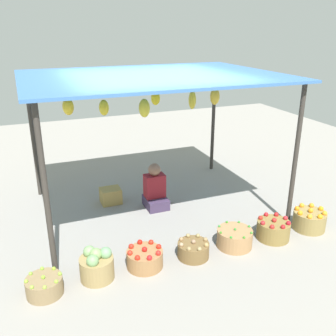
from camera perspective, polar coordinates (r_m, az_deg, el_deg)
name	(u,v)px	position (r m, az deg, el deg)	size (l,w,h in m)	color
ground_plane	(154,207)	(6.51, -2.08, -5.96)	(14.00, 14.00, 0.00)	gray
market_stall_structure	(152,84)	(5.88, -2.40, 12.61)	(3.86, 2.87, 2.24)	#38332D
vendor_person	(155,191)	(6.41, -1.97, -3.44)	(0.36, 0.44, 0.78)	#3D2F4B
basket_limes	(44,286)	(4.78, -18.23, -16.62)	(0.42, 0.42, 0.25)	#8B724D
basket_cabbages	(97,265)	(4.83, -10.76, -14.31)	(0.42, 0.42, 0.42)	#9B814F
basket_red_tomatoes	(145,258)	(5.00, -3.55, -13.49)	(0.47, 0.47, 0.29)	#9C6F44
basket_potatoes	(193,250)	(5.19, 3.86, -12.24)	(0.43, 0.43, 0.26)	brown
basket_green_chilies	(235,238)	(5.47, 10.05, -10.41)	(0.50, 0.50, 0.29)	#A87C4F
basket_red_apples	(273,229)	(5.77, 15.67, -8.97)	(0.48, 0.48, 0.33)	olive
basket_oranges	(309,220)	(6.19, 20.64, -7.37)	(0.49, 0.49, 0.35)	olive
wooden_crate_near_vendor	(111,196)	(6.68, -8.68, -4.17)	(0.35, 0.30, 0.27)	#A08547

